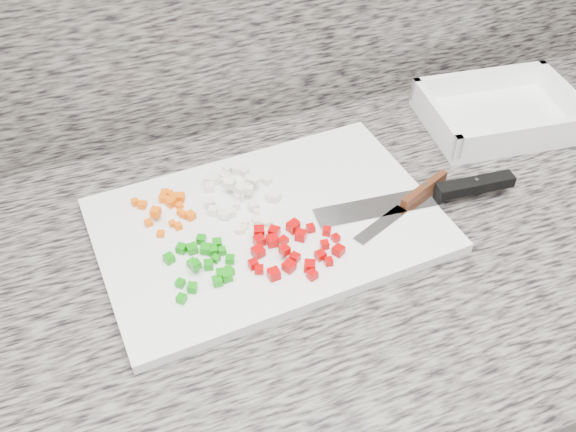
# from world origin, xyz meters

# --- Properties ---
(countertop) EXTENTS (3.96, 0.64, 0.04)m
(countertop) POSITION_xyz_m (0.00, 1.44, 0.88)
(countertop) COLOR #69645C
(countertop) RESTS_ON cabinet
(cutting_board) EXTENTS (0.46, 0.32, 0.01)m
(cutting_board) POSITION_xyz_m (0.00, 1.49, 0.91)
(cutting_board) COLOR white
(cutting_board) RESTS_ON countertop
(carrot_pile) EXTENTS (0.08, 0.09, 0.02)m
(carrot_pile) POSITION_xyz_m (-0.12, 1.56, 0.92)
(carrot_pile) COLOR #EF5B05
(carrot_pile) RESTS_ON cutting_board
(onion_pile) EXTENTS (0.10, 0.10, 0.02)m
(onion_pile) POSITION_xyz_m (-0.02, 1.56, 0.92)
(onion_pile) COLOR silver
(onion_pile) RESTS_ON cutting_board
(green_pepper_pile) EXTENTS (0.08, 0.10, 0.02)m
(green_pepper_pile) POSITION_xyz_m (-0.10, 1.44, 0.92)
(green_pepper_pile) COLOR #0F830B
(green_pepper_pile) RESTS_ON cutting_board
(red_pepper_pile) EXTENTS (0.12, 0.11, 0.02)m
(red_pepper_pile) POSITION_xyz_m (0.01, 1.43, 0.92)
(red_pepper_pile) COLOR #AD0203
(red_pepper_pile) RESTS_ON cutting_board
(garlic_pile) EXTENTS (0.05, 0.04, 0.01)m
(garlic_pile) POSITION_xyz_m (-0.02, 1.49, 0.92)
(garlic_pile) COLOR #F7EABF
(garlic_pile) RESTS_ON cutting_board
(chef_knife) EXTENTS (0.29, 0.05, 0.02)m
(chef_knife) POSITION_xyz_m (0.24, 1.46, 0.92)
(chef_knife) COLOR silver
(chef_knife) RESTS_ON cutting_board
(paring_knife) EXTENTS (0.17, 0.08, 0.02)m
(paring_knife) POSITION_xyz_m (0.20, 1.46, 0.92)
(paring_knife) COLOR silver
(paring_knife) RESTS_ON cutting_board
(tray) EXTENTS (0.25, 0.20, 0.05)m
(tray) POSITION_xyz_m (0.43, 1.59, 0.92)
(tray) COLOR white
(tray) RESTS_ON countertop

